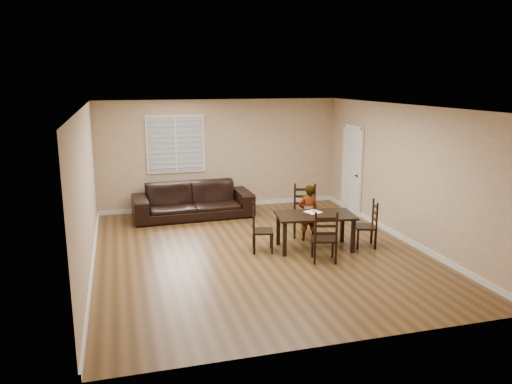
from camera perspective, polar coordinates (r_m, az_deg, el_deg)
ground at (r=9.47m, az=0.32°, el=-6.81°), size 7.00×7.00×0.00m
room at (r=9.21m, az=0.24°, el=4.22°), size 6.04×7.04×2.72m
dining_table at (r=9.52m, az=6.76°, el=-3.07°), size 1.55×1.01×0.68m
chair_near at (r=10.44m, az=5.58°, el=-2.24°), size 0.60×0.58×1.06m
chair_far at (r=8.84m, az=7.91°, el=-5.44°), size 0.51×0.49×0.94m
chair_left at (r=9.37m, az=0.11°, el=-4.37°), size 0.47×0.49×0.91m
chair_right at (r=9.88m, az=13.01°, el=-3.77°), size 0.49×0.51×0.92m
child at (r=10.02m, az=6.00°, el=-2.37°), size 0.44×0.31×1.14m
napkin at (r=9.65m, az=6.53°, el=-2.28°), size 0.35×0.35×0.00m
donut at (r=9.65m, az=6.64°, el=-2.16°), size 0.09×0.09×0.03m
sofa at (r=11.76m, az=-7.22°, el=-0.97°), size 2.79×1.17×0.80m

